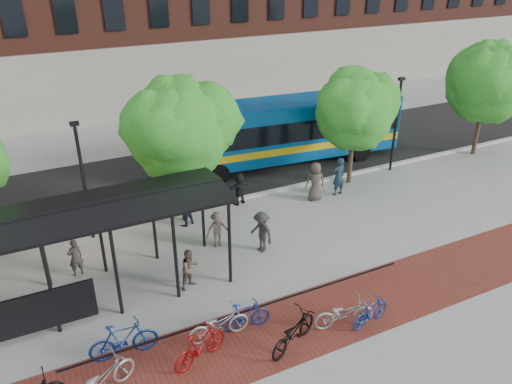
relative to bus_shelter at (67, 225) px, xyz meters
name	(u,v)px	position (x,y,z in m)	size (l,w,h in m)	color
ground	(278,239)	(8.13, 0.48, -3.00)	(160.00, 160.00, 0.00)	#9E9E99
asphalt_street	(209,170)	(8.13, 8.48, -2.99)	(160.00, 8.00, 0.01)	black
curb	(239,199)	(8.13, 4.48, -2.94)	(160.00, 0.25, 0.12)	#B7B7B2
brick_strip	(297,325)	(6.13, -4.52, -3.00)	(24.00, 3.00, 0.01)	maroon
bike_rack_rail	(250,321)	(4.83, -3.62, -3.00)	(12.00, 0.05, 0.95)	black
bus_shelter	(67,225)	(0.00, 0.00, 0.00)	(10.60, 3.07, 3.60)	black
tree_b	(180,125)	(5.23, 3.83, 1.46)	(5.15, 4.20, 6.47)	#382619
tree_c	(356,107)	(14.22, 3.83, 1.06)	(4.66, 3.80, 5.92)	#382619
tree_d	(489,79)	(23.23, 3.83, 1.47)	(5.39, 4.40, 6.55)	#382619
lamp_post_left	(83,179)	(1.13, 4.08, -0.25)	(0.35, 0.20, 5.12)	black
lamp_post_right	(396,122)	(17.13, 4.08, -0.25)	(0.35, 0.20, 5.12)	black
bus	(284,128)	(12.36, 7.66, -0.94)	(13.46, 4.14, 3.58)	#08539B
bike_2	(101,380)	(-0.09, -4.58, -2.44)	(0.74, 2.14, 1.12)	#959698
bike_3	(123,340)	(0.79, -3.37, -2.38)	(0.58, 2.06, 1.24)	navy
bike_5	(200,346)	(2.76, -4.58, -2.42)	(0.54, 1.93, 1.16)	maroon
bike_6	(219,324)	(3.63, -3.90, -2.47)	(0.70, 2.01, 1.06)	#9C9C9E
bike_7	(245,316)	(4.54, -3.89, -2.49)	(0.48, 1.71, 1.03)	navy
bike_8	(293,332)	(5.53, -5.26, -2.44)	(0.75, 2.14, 1.13)	black
bike_10	(344,313)	(7.45, -5.20, -2.47)	(0.71, 2.03, 1.07)	gray
bike_11	(371,312)	(8.30, -5.50, -2.51)	(0.46, 1.61, 0.97)	navy
pedestrian_1	(75,258)	(0.15, 1.57, -2.24)	(0.55, 0.36, 1.52)	#3B342F
pedestrian_2	(185,208)	(5.01, 3.33, -2.17)	(0.81, 0.63, 1.66)	#1A223E
pedestrian_3	(218,229)	(5.65, 1.07, -2.21)	(1.02, 0.59, 1.58)	brown
pedestrian_5	(239,189)	(8.00, 4.11, -2.20)	(1.49, 0.47, 1.61)	black
pedestrian_6	(315,182)	(11.46, 2.88, -2.04)	(0.94, 0.61, 1.93)	#453B37
pedestrian_7	(339,176)	(12.78, 2.86, -2.02)	(0.72, 0.47, 1.96)	#1B2B3F
pedestrian_8	(190,269)	(3.73, -1.02, -2.22)	(0.75, 0.59, 1.55)	brown
pedestrian_9	(261,232)	(7.09, -0.03, -2.12)	(1.14, 0.66, 1.77)	#2A2A2A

